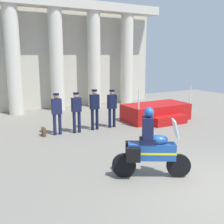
{
  "coord_description": "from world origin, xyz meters",
  "views": [
    {
      "loc": [
        -4.94,
        -4.18,
        3.21
      ],
      "look_at": [
        -0.59,
        3.68,
        1.3
      ],
      "focal_mm": 43.35,
      "sensor_mm": 36.0,
      "label": 1
    }
  ],
  "objects_px": {
    "officer_in_row_2": "(95,106)",
    "officer_in_row_3": "(112,105)",
    "motorcycle_with_rider": "(149,149)",
    "reviewing_stand": "(157,112)",
    "officer_in_row_0": "(57,111)",
    "officer_in_row_1": "(76,109)",
    "briefcase_on_ground": "(44,132)"
  },
  "relations": [
    {
      "from": "officer_in_row_2",
      "to": "motorcycle_with_rider",
      "type": "distance_m",
      "value": 4.96
    },
    {
      "from": "officer_in_row_0",
      "to": "officer_in_row_2",
      "type": "distance_m",
      "value": 1.66
    },
    {
      "from": "reviewing_stand",
      "to": "officer_in_row_2",
      "type": "height_order",
      "value": "officer_in_row_2"
    },
    {
      "from": "officer_in_row_1",
      "to": "reviewing_stand",
      "type": "bearing_deg",
      "value": -177.46
    },
    {
      "from": "reviewing_stand",
      "to": "motorcycle_with_rider",
      "type": "bearing_deg",
      "value": -130.09
    },
    {
      "from": "motorcycle_with_rider",
      "to": "officer_in_row_0",
      "type": "bearing_deg",
      "value": 130.31
    },
    {
      "from": "officer_in_row_0",
      "to": "motorcycle_with_rider",
      "type": "distance_m",
      "value": 5.04
    },
    {
      "from": "reviewing_stand",
      "to": "officer_in_row_2",
      "type": "relative_size",
      "value": 1.84
    },
    {
      "from": "reviewing_stand",
      "to": "officer_in_row_1",
      "type": "xyz_separation_m",
      "value": [
        -4.3,
        -0.14,
        0.61
      ]
    },
    {
      "from": "reviewing_stand",
      "to": "officer_in_row_2",
      "type": "bearing_deg",
      "value": -178.72
    },
    {
      "from": "officer_in_row_0",
      "to": "motorcycle_with_rider",
      "type": "xyz_separation_m",
      "value": [
        0.91,
        -4.96,
        -0.21
      ]
    },
    {
      "from": "officer_in_row_3",
      "to": "motorcycle_with_rider",
      "type": "distance_m",
      "value": 5.14
    },
    {
      "from": "officer_in_row_2",
      "to": "officer_in_row_3",
      "type": "height_order",
      "value": "officer_in_row_2"
    },
    {
      "from": "reviewing_stand",
      "to": "officer_in_row_3",
      "type": "relative_size",
      "value": 1.92
    },
    {
      "from": "officer_in_row_1",
      "to": "officer_in_row_3",
      "type": "relative_size",
      "value": 1.0
    },
    {
      "from": "reviewing_stand",
      "to": "officer_in_row_0",
      "type": "distance_m",
      "value": 5.13
    },
    {
      "from": "reviewing_stand",
      "to": "officer_in_row_0",
      "type": "xyz_separation_m",
      "value": [
        -5.1,
        -0.02,
        0.61
      ]
    },
    {
      "from": "officer_in_row_3",
      "to": "briefcase_on_ground",
      "type": "distance_m",
      "value": 3.16
    },
    {
      "from": "officer_in_row_1",
      "to": "officer_in_row_2",
      "type": "xyz_separation_m",
      "value": [
        0.86,
        0.06,
        0.04
      ]
    },
    {
      "from": "officer_in_row_1",
      "to": "officer_in_row_3",
      "type": "distance_m",
      "value": 1.7
    },
    {
      "from": "officer_in_row_0",
      "to": "officer_in_row_1",
      "type": "xyz_separation_m",
      "value": [
        0.8,
        -0.12,
        -0.0
      ]
    },
    {
      "from": "officer_in_row_0",
      "to": "officer_in_row_3",
      "type": "distance_m",
      "value": 2.5
    },
    {
      "from": "officer_in_row_3",
      "to": "motorcycle_with_rider",
      "type": "bearing_deg",
      "value": 72.65
    },
    {
      "from": "officer_in_row_2",
      "to": "motorcycle_with_rider",
      "type": "height_order",
      "value": "motorcycle_with_rider"
    },
    {
      "from": "officer_in_row_0",
      "to": "officer_in_row_2",
      "type": "height_order",
      "value": "officer_in_row_2"
    },
    {
      "from": "officer_in_row_0",
      "to": "officer_in_row_2",
      "type": "relative_size",
      "value": 0.97
    },
    {
      "from": "briefcase_on_ground",
      "to": "officer_in_row_3",
      "type": "bearing_deg",
      "value": -2.71
    },
    {
      "from": "reviewing_stand",
      "to": "officer_in_row_1",
      "type": "relative_size",
      "value": 1.92
    },
    {
      "from": "reviewing_stand",
      "to": "briefcase_on_ground",
      "type": "height_order",
      "value": "reviewing_stand"
    },
    {
      "from": "officer_in_row_0",
      "to": "briefcase_on_ground",
      "type": "distance_m",
      "value": 1.0
    },
    {
      "from": "officer_in_row_2",
      "to": "officer_in_row_3",
      "type": "xyz_separation_m",
      "value": [
        0.84,
        -0.02,
        -0.04
      ]
    },
    {
      "from": "officer_in_row_0",
      "to": "reviewing_stand",
      "type": "bearing_deg",
      "value": -179.09
    }
  ]
}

